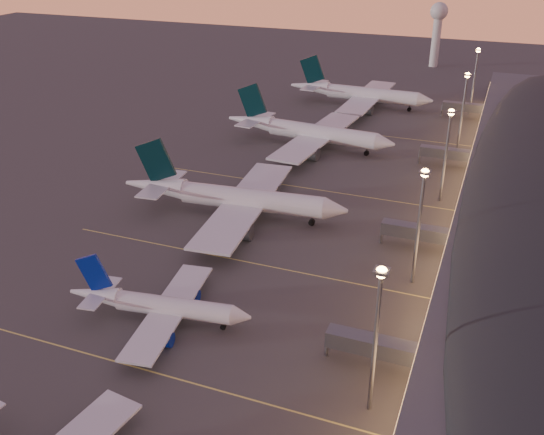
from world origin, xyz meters
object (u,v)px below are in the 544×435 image
at_px(airliner_narrow_north, 159,305).
at_px(airliner_wide_far, 360,94).
at_px(radar_tower, 438,24).
at_px(airliner_wide_mid, 308,132).
at_px(airliner_wide_near, 233,198).

bearing_deg(airliner_narrow_north, airliner_wide_far, 82.12).
distance_m(airliner_narrow_north, radar_tower, 252.73).
xyz_separation_m(airliner_wide_far, radar_tower, (18.06, 89.09, 16.87)).
distance_m(airliner_wide_mid, airliner_wide_far, 56.20).
bearing_deg(airliner_wide_near, airliner_narrow_north, -87.96).
relative_size(airliner_wide_near, airliner_wide_far, 1.00).
height_order(airliner_narrow_north, radar_tower, radar_tower).
height_order(airliner_narrow_north, airliner_wide_far, airliner_wide_far).
xyz_separation_m(airliner_wide_near, airliner_wide_mid, (0.91, 58.91, 0.05)).
relative_size(airliner_wide_near, radar_tower, 1.86).
bearing_deg(radar_tower, airliner_wide_far, -101.46).
xyz_separation_m(airliner_narrow_north, airliner_wide_near, (-6.19, 47.44, 1.60)).
bearing_deg(radar_tower, airliner_wide_near, -96.46).
bearing_deg(airliner_narrow_north, airliner_wide_mid, 84.56).
distance_m(airliner_narrow_north, airliner_wide_mid, 106.49).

